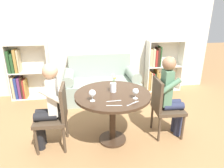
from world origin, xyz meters
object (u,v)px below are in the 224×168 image
wine_glass_right (136,92)px  wine_glass_left (92,93)px  chair_right (164,105)px  person_left (48,105)px  bookshelf_left (24,74)px  couch (101,84)px  bookshelf_right (159,67)px  flower_vase (113,86)px  chair_left (56,114)px  person_right (171,96)px

wine_glass_right → wine_glass_left: bearing=178.6°
chair_right → person_left: person_left is taller
bookshelf_left → wine_glass_left: bookshelf_left is taller
couch → bookshelf_right: bookshelf_right is taller
bookshelf_left → flower_vase: (1.62, -1.74, 0.30)m
bookshelf_left → wine_glass_left: bearing=-56.4°
chair_left → person_right: 1.65m
bookshelf_left → bookshelf_right: same height
chair_left → chair_right: same height
couch → flower_vase: (0.02, -1.48, 0.53)m
person_left → wine_glass_right: size_ratio=8.70×
bookshelf_left → bookshelf_right: 2.98m
person_right → bookshelf_right: bearing=-13.3°
bookshelf_left → wine_glass_left: (1.32, -1.99, 0.31)m
person_left → wine_glass_right: bearing=81.3°
chair_left → wine_glass_left: 0.64m
bookshelf_left → person_left: person_left is taller
bookshelf_right → person_left: size_ratio=0.98×
chair_left → flower_vase: bearing=95.7°
bookshelf_left → person_left: 1.94m
wine_glass_left → wine_glass_right: bearing=-1.4°
couch → person_left: person_left is taller
couch → chair_left: couch is taller
chair_left → person_left: person_left is taller
chair_right → flower_vase: (-0.76, 0.02, 0.34)m
chair_right → wine_glass_right: chair_right is taller
person_left → wine_glass_left: 0.65m
bookshelf_left → wine_glass_right: (1.87, -2.00, 0.30)m
bookshelf_left → chair_right: size_ratio=1.31×
couch → flower_vase: flower_vase is taller
chair_left → person_left: (-0.09, 0.01, 0.14)m
chair_right → person_right: 0.18m
couch → wine_glass_left: bearing=-99.4°
person_right → flower_vase: (-0.85, 0.02, 0.19)m
couch → bookshelf_left: size_ratio=1.33×
bookshelf_left → wine_glass_right: bookshelf_left is taller
chair_left → chair_right: (1.55, 0.04, 0.00)m
couch → wine_glass_right: size_ratio=11.24×
person_left → flower_vase: size_ratio=4.54×
wine_glass_right → chair_right: bearing=25.4°
couch → bookshelf_left: (-1.60, 0.27, 0.23)m
couch → wine_glass_right: couch is taller
couch → chair_right: 1.69m
bookshelf_left → bookshelf_right: bearing=0.0°
bookshelf_right → flower_vase: 2.23m
couch → person_right: person_right is taller
bookshelf_left → person_right: bearing=-35.6°
bookshelf_left → flower_vase: bookshelf_left is taller
couch → person_right: size_ratio=1.27×
bookshelf_left → chair_left: 1.98m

